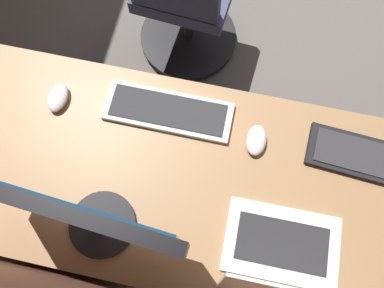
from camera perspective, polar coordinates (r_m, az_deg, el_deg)
desk at (r=1.16m, az=-0.52°, el=-6.60°), size 1.81×0.67×0.73m
drawer_pedestal at (r=1.51m, az=-12.42°, el=-7.15°), size 0.40×0.51×0.69m
monitor_primary at (r=0.85m, az=-18.63°, el=-10.97°), size 0.54×0.20×0.46m
laptop_leftmost at (r=1.05m, az=14.74°, el=-18.24°), size 0.34×0.26×0.22m
keyboard_main at (r=1.15m, az=-3.91°, el=5.42°), size 0.42×0.14×0.02m
keyboard_spare at (r=1.23m, az=27.75°, el=-2.31°), size 0.43×0.17×0.02m
mouse_main at (r=1.24m, az=-21.16°, el=7.09°), size 0.06×0.10×0.03m
mouse_spare at (r=1.12m, az=10.51°, el=0.62°), size 0.06×0.10×0.03m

